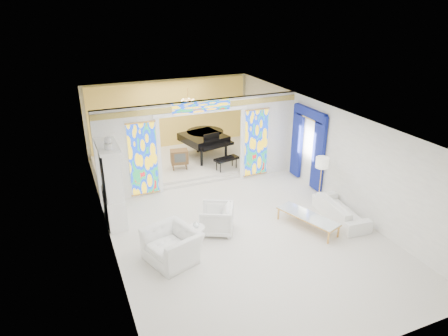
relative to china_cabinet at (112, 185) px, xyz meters
name	(u,v)px	position (x,y,z in m)	size (l,w,h in m)	color
floor	(224,209)	(3.22, -0.60, -1.17)	(12.00, 12.00, 0.00)	silver
ceiling	(224,116)	(3.22, -0.60, 1.83)	(7.00, 12.00, 0.02)	white
wall_back	(170,115)	(3.22, 5.40, 0.33)	(7.00, 0.02, 3.00)	silver
wall_front	(361,290)	(3.22, -6.60, 0.33)	(7.00, 0.02, 3.00)	silver
wall_left	(103,184)	(-0.28, -0.60, 0.33)	(0.02, 12.00, 3.00)	silver
wall_right	(322,149)	(6.72, -0.60, 0.33)	(0.02, 12.00, 3.00)	silver
partition_wall	(201,140)	(3.22, 1.40, 0.48)	(7.00, 0.22, 3.00)	silver
stained_glass_left	(143,159)	(1.19, 1.29, 0.13)	(0.90, 0.04, 2.40)	gold
stained_glass_right	(256,143)	(5.25, 1.29, 0.13)	(0.90, 0.04, 2.40)	gold
stained_glass_transom	(202,107)	(3.22, 1.29, 1.65)	(2.00, 0.04, 0.34)	gold
alcove_platform	(184,161)	(3.22, 3.50, -1.08)	(6.80, 3.80, 0.18)	silver
gold_curtain_back	(170,116)	(3.22, 5.28, 0.33)	(6.70, 0.10, 2.90)	gold
chandelier	(188,100)	(3.42, 3.40, 1.38)	(0.48, 0.48, 0.30)	gold
blue_drapes	(308,141)	(6.62, 0.10, 0.41)	(0.14, 1.85, 2.65)	navy
china_cabinet	(112,185)	(0.00, 0.00, 0.00)	(0.56, 1.46, 2.72)	white
armchair_left	(172,245)	(1.02, -2.48, -0.76)	(1.27, 1.11, 0.82)	white
armchair_right	(217,219)	(2.52, -1.70, -0.76)	(0.87, 0.90, 0.81)	white
sofa	(341,210)	(6.17, -2.47, -0.88)	(2.01, 0.79, 0.59)	white
side_table	(196,233)	(1.78, -2.12, -0.80)	(0.54, 0.54, 0.56)	white
vase	(196,224)	(1.78, -2.12, -0.52)	(0.17, 0.17, 0.18)	silver
coffee_table	(308,216)	(4.97, -2.52, -0.79)	(1.16, 1.94, 0.41)	white
floor_lamp	(322,165)	(6.07, -1.49, 0.21)	(0.49, 0.49, 1.62)	gold
grand_piano	(205,137)	(4.13, 3.55, -0.22)	(2.02, 3.11, 1.14)	black
tv_console	(179,157)	(2.77, 2.63, -0.51)	(0.69, 0.53, 0.73)	brown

